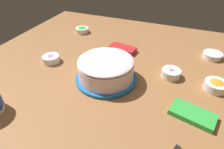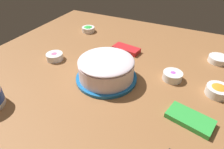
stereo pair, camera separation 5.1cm
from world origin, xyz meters
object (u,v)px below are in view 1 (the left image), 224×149
frosted_cake (106,70)px  sprinkle_bowl_orange (216,85)px  sprinkle_bowl_yellow (212,55)px  candy_box_upper (123,49)px  candy_box_lower (193,114)px  sprinkle_bowl_green (82,30)px  sprinkle_bowl_rainbow (171,73)px  sprinkle_bowl_pink (51,59)px

frosted_cake → sprinkle_bowl_orange: frosted_cake is taller
sprinkle_bowl_yellow → candy_box_upper: bearing=12.5°
sprinkle_bowl_yellow → frosted_cake: bearing=40.7°
frosted_cake → candy_box_lower: (-0.38, 0.09, -0.04)m
sprinkle_bowl_yellow → sprinkle_bowl_green: bearing=-2.6°
sprinkle_bowl_rainbow → sprinkle_bowl_green: bearing=-25.0°
sprinkle_bowl_orange → candy_box_lower: bearing=67.8°
frosted_cake → candy_box_upper: size_ratio=1.84×
sprinkle_bowl_green → candy_box_upper: 0.37m
sprinkle_bowl_yellow → candy_box_upper: sprinkle_bowl_yellow is taller
sprinkle_bowl_green → candy_box_lower: size_ratio=0.55×
sprinkle_bowl_yellow → sprinkle_bowl_pink: (0.78, 0.35, 0.00)m
sprinkle_bowl_green → candy_box_upper: sprinkle_bowl_green is taller
sprinkle_bowl_rainbow → candy_box_upper: (0.29, -0.15, -0.01)m
sprinkle_bowl_green → sprinkle_bowl_pink: bearing=95.0°
sprinkle_bowl_rainbow → frosted_cake: bearing=26.4°
sprinkle_bowl_yellow → candy_box_upper: 0.49m
sprinkle_bowl_orange → candy_box_upper: size_ratio=0.63×
sprinkle_bowl_rainbow → candy_box_lower: sprinkle_bowl_rainbow is taller
sprinkle_bowl_orange → sprinkle_bowl_pink: bearing=5.4°
candy_box_lower → sprinkle_bowl_green: bearing=-21.0°
sprinkle_bowl_rainbow → sprinkle_bowl_pink: bearing=9.3°
sprinkle_bowl_orange → sprinkle_bowl_rainbow: sprinkle_bowl_orange is taller
sprinkle_bowl_rainbow → candy_box_upper: size_ratio=0.58×
sprinkle_bowl_pink → sprinkle_bowl_green: 0.39m
sprinkle_bowl_green → sprinkle_bowl_rainbow: (-0.63, 0.29, 0.00)m
sprinkle_bowl_pink → candy_box_lower: (-0.70, 0.12, -0.01)m
sprinkle_bowl_orange → sprinkle_bowl_green: bearing=-21.1°
sprinkle_bowl_pink → sprinkle_bowl_green: size_ratio=1.01×
frosted_cake → sprinkle_bowl_orange: 0.48m
sprinkle_bowl_orange → frosted_cake: bearing=13.6°
sprinkle_bowl_pink → sprinkle_bowl_orange: 0.79m
frosted_cake → sprinkle_bowl_rainbow: frosted_cake is taller
sprinkle_bowl_pink → candy_box_upper: sprinkle_bowl_pink is taller
sprinkle_bowl_green → sprinkle_bowl_yellow: bearing=177.4°
sprinkle_bowl_pink → candy_box_lower: size_ratio=0.55×
sprinkle_bowl_orange → sprinkle_bowl_rainbow: size_ratio=1.09×
sprinkle_bowl_rainbow → candy_box_lower: 0.25m
sprinkle_bowl_pink → sprinkle_bowl_rainbow: 0.60m
sprinkle_bowl_yellow → sprinkle_bowl_pink: bearing=24.5°
frosted_cake → sprinkle_bowl_orange: bearing=-166.4°
sprinkle_bowl_yellow → candy_box_upper: size_ratio=0.65×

